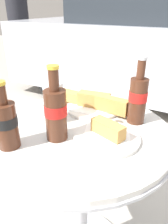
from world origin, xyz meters
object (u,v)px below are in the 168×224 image
at_px(cola_bottle_left, 138,98).
at_px(cola_bottle_right, 56,112).
at_px(drinking_glass, 54,104).
at_px(lunch_plate_near, 93,103).
at_px(pedestrian, 18,16).
at_px(cola_bottle_center, 6,123).
at_px(bistro_table, 80,168).
at_px(lunch_plate_far, 107,135).

distance_m(cola_bottle_left, cola_bottle_right, 0.30).
bearing_deg(cola_bottle_left, drinking_glass, -152.83).
distance_m(lunch_plate_near, pedestrian, 3.24).
bearing_deg(cola_bottle_center, bistro_table, 55.52).
height_order(cola_bottle_right, drinking_glass, cola_bottle_right).
height_order(drinking_glass, lunch_plate_far, drinking_glass).
distance_m(cola_bottle_right, drinking_glass, 0.12).
height_order(cola_bottle_center, lunch_plate_near, cola_bottle_center).
xyz_separation_m(cola_bottle_left, lunch_plate_far, (-0.05, -0.16, -0.08)).
bearing_deg(lunch_plate_far, bistro_table, 170.03).
bearing_deg(cola_bottle_right, cola_bottle_left, 50.26).
bearing_deg(cola_bottle_right, lunch_plate_far, 24.89).
distance_m(lunch_plate_far, pedestrian, 3.47).
height_order(drinking_glass, pedestrian, pedestrian).
bearing_deg(bistro_table, pedestrian, 136.99).
relative_size(drinking_glass, lunch_plate_near, 0.47).
height_order(cola_bottle_center, pedestrian, pedestrian).
distance_m(bistro_table, cola_bottle_left, 0.35).
xyz_separation_m(lunch_plate_near, pedestrian, (-2.43, 2.13, 0.21)).
relative_size(cola_bottle_left, cola_bottle_center, 1.16).
height_order(cola_bottle_left, pedestrian, pedestrian).
bearing_deg(cola_bottle_left, pedestrian, 140.61).
distance_m(cola_bottle_right, lunch_plate_far, 0.18).
bearing_deg(pedestrian, lunch_plate_near, -41.22).
relative_size(cola_bottle_left, pedestrian, 0.15).
height_order(cola_bottle_left, drinking_glass, cola_bottle_left).
height_order(cola_bottle_left, cola_bottle_right, same).
bearing_deg(drinking_glass, cola_bottle_center, -97.15).
bearing_deg(lunch_plate_near, cola_bottle_right, -91.65).
distance_m(drinking_glass, lunch_plate_near, 0.18).
distance_m(bistro_table, cola_bottle_right, 0.30).
distance_m(cola_bottle_center, drinking_glass, 0.21).
height_order(lunch_plate_near, pedestrian, pedestrian).
distance_m(bistro_table, lunch_plate_near, 0.27).
relative_size(cola_bottle_center, lunch_plate_far, 0.97).
height_order(bistro_table, cola_bottle_center, cola_bottle_center).
xyz_separation_m(lunch_plate_near, lunch_plate_far, (0.14, -0.18, -0.01)).
xyz_separation_m(cola_bottle_center, lunch_plate_near, (0.11, 0.36, -0.06)).
height_order(bistro_table, drinking_glass, drinking_glass).
relative_size(cola_bottle_right, drinking_glass, 1.59).
relative_size(cola_bottle_left, lunch_plate_far, 1.12).
height_order(cola_bottle_right, lunch_plate_far, cola_bottle_right).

